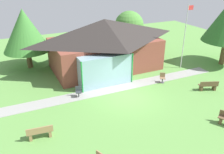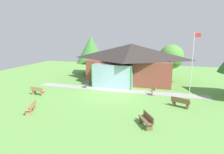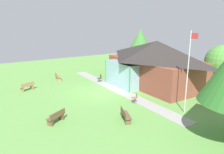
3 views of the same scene
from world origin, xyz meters
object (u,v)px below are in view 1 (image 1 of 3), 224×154
bench_mid_left (40,132)px  tree_behind_pavilion_left (25,30)px  bench_mid_right (208,86)px  patio_chair_west (79,92)px  tree_behind_pavilion_right (129,26)px  patio_chair_lawn_spare (162,78)px  pavilion (105,44)px  flagpole (185,35)px

bench_mid_left → tree_behind_pavilion_left: 12.10m
bench_mid_right → patio_chair_west: patio_chair_west is taller
patio_chair_west → tree_behind_pavilion_right: 12.86m
bench_mid_left → bench_mid_right: bearing=7.5°
bench_mid_left → patio_chair_lawn_spare: size_ratio=1.79×
tree_behind_pavilion_right → tree_behind_pavilion_left: size_ratio=0.81×
patio_chair_lawn_spare → patio_chair_west: (-7.35, 0.65, 0.00)m
bench_mid_left → tree_behind_pavilion_right: bearing=50.6°
pavilion → tree_behind_pavilion_right: bearing=40.4°
patio_chair_west → tree_behind_pavilion_right: bearing=-123.5°
bench_mid_left → tree_behind_pavilion_left: tree_behind_pavilion_left is taller
patio_chair_lawn_spare → patio_chair_west: size_ratio=1.00×
flagpole → tree_behind_pavilion_right: (-1.87, 7.39, -0.48)m
patio_chair_lawn_spare → tree_behind_pavilion_left: size_ratio=0.15×
bench_mid_right → bench_mid_left: (-13.34, -0.30, 0.00)m
bench_mid_right → tree_behind_pavilion_left: bearing=158.6°
patio_chair_west → bench_mid_right: bearing=173.7°
patio_chair_lawn_spare → flagpole: bearing=-122.9°
tree_behind_pavilion_right → bench_mid_right: bearing=-86.9°
bench_mid_right → patio_chair_west: (-9.80, 3.44, 0.01)m
flagpole → pavilion: bearing=155.3°
patio_chair_lawn_spare → tree_behind_pavilion_right: size_ratio=0.19×
flagpole → patio_chair_lawn_spare: (-3.67, -1.94, -2.96)m
flagpole → bench_mid_left: 15.68m
patio_chair_west → pavilion: bearing=-120.1°
pavilion → bench_mid_right: pavilion is taller
flagpole → tree_behind_pavilion_left: (-13.52, 6.56, 0.35)m
bench_mid_left → tree_behind_pavilion_right: tree_behind_pavilion_right is taller
bench_mid_left → tree_behind_pavilion_right: size_ratio=0.33×
tree_behind_pavilion_left → flagpole: bearing=-25.9°
bench_mid_right → patio_chair_lawn_spare: size_ratio=1.81×
tree_behind_pavilion_right → tree_behind_pavilion_left: tree_behind_pavilion_left is taller
tree_behind_pavilion_left → bench_mid_right: bearing=-42.5°
bench_mid_right → patio_chair_lawn_spare: (-2.45, 2.79, 0.01)m
bench_mid_left → tree_behind_pavilion_left: size_ratio=0.27×
patio_chair_lawn_spare → tree_behind_pavilion_right: (1.80, 9.33, 2.48)m
bench_mid_left → patio_chair_west: size_ratio=1.79×
pavilion → patio_chair_west: bearing=-133.2°
tree_behind_pavilion_right → pavilion: bearing=-139.6°
pavilion → patio_chair_west: 6.43m
pavilion → patio_chair_lawn_spare: size_ratio=12.70×
patio_chair_west → tree_behind_pavilion_left: bearing=-59.3°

